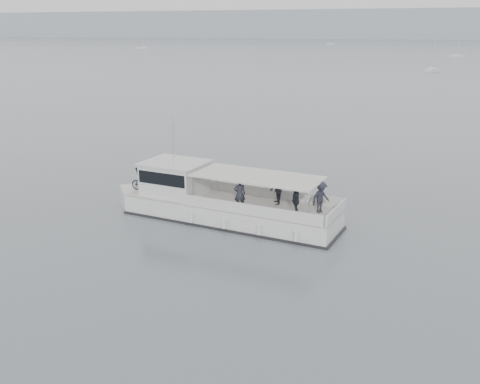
% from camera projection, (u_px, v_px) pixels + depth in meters
% --- Properties ---
extents(ground, '(1400.00, 1400.00, 0.00)m').
position_uv_depth(ground, '(222.00, 202.00, 30.57)').
color(ground, slate).
rests_on(ground, ground).
extents(headland, '(1400.00, 90.00, 28.00)m').
position_uv_depth(headland, '(415.00, 24.00, 534.77)').
color(headland, '#939EA8').
rests_on(headland, ground).
extents(tour_boat, '(12.83, 4.64, 5.34)m').
position_uv_depth(tour_boat, '(212.00, 202.00, 27.80)').
color(tour_boat, white).
rests_on(tour_boat, ground).
extents(moored_fleet, '(344.40, 343.16, 7.58)m').
position_uv_depth(moored_fleet, '(400.00, 54.00, 201.99)').
color(moored_fleet, white).
rests_on(moored_fleet, ground).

